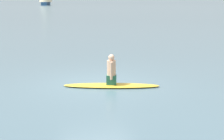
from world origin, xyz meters
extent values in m
plane|color=slate|center=(0.00, 0.00, 0.00)|extent=(400.00, 400.00, 0.00)
ellipsoid|color=gold|center=(-0.33, 0.55, 0.04)|extent=(3.22, 1.55, 0.09)
cube|color=#26664C|center=(-0.33, 0.55, 0.24)|extent=(0.40, 0.35, 0.31)
cylinder|color=#D6AD8E|center=(-0.33, 0.55, 0.63)|extent=(0.36, 0.36, 0.52)
sphere|color=#D6AD8E|center=(-0.33, 0.55, 0.99)|extent=(0.21, 0.21, 0.21)
cylinder|color=#D6AD8E|center=(-0.28, 0.72, 0.57)|extent=(0.10, 0.10, 0.57)
cylinder|color=#D6AD8E|center=(-0.39, 0.39, 0.57)|extent=(0.10, 0.10, 0.57)
cube|color=navy|center=(-7.60, -91.99, 0.47)|extent=(3.13, 5.44, 0.94)
camera|label=1|loc=(2.81, 11.42, 2.99)|focal=56.58mm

